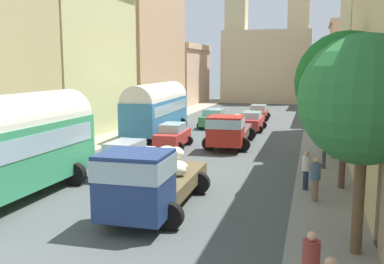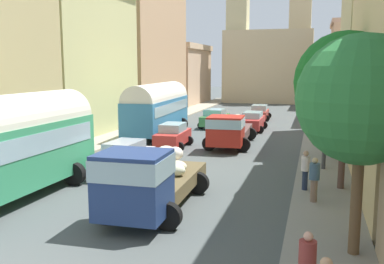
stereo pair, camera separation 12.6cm
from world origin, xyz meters
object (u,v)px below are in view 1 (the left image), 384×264
Objects in this scene: car_1 at (258,112)px; car_4 at (214,118)px; cargo_truck_1 at (229,130)px; pedestrian_3 at (306,169)px; car_3 at (173,136)px; parked_bus_1 at (157,107)px; cargo_truck_0 at (150,179)px; parked_bus_0 at (7,143)px; car_2 at (125,158)px; car_0 at (252,121)px; pedestrian_2 at (324,150)px; pedestrian_4 at (315,178)px.

car_1 is 1.00× the size of car_4.
pedestrian_3 is (4.96, -9.30, -0.14)m from cargo_truck_1.
car_1 is 1.04× the size of car_3.
parked_bus_1 is 18.22m from cargo_truck_0.
car_3 is at bearing 136.05° from pedestrian_3.
parked_bus_1 is 13.34m from car_1.
car_3 is 0.96× the size of car_4.
car_4 is at bearing 82.10° from parked_bus_0.
cargo_truck_0 is at bearing -57.92° from car_2.
car_1 is at bearing 89.43° from cargo_truck_0.
car_2 is at bearing 173.42° from pedestrian_3.
parked_bus_0 is 5.99m from car_2.
car_4 is (0.50, 9.94, 0.00)m from car_3.
parked_bus_1 is 2.23× the size of car_0.
cargo_truck_1 reaches higher than car_3.
parked_bus_0 is at bearing 179.49° from cargo_truck_0.
cargo_truck_0 is at bearing -70.72° from parked_bus_1.
car_4 is at bearing -114.80° from car_1.
car_0 is 1.13× the size of car_3.
parked_bus_1 is 7.29m from cargo_truck_1.
cargo_truck_0 is at bearing -90.57° from car_1.
car_0 is at bearing -87.08° from car_1.
car_1 is at bearing 105.68° from pedestrian_2.
parked_bus_0 reaches higher than car_0.
pedestrian_2 reaches higher than car_3.
parked_bus_1 is 5.29× the size of pedestrian_2.
car_0 is 1.09× the size of car_4.
car_1 is at bearing 77.99° from car_3.
pedestrian_2 is 1.03× the size of pedestrian_3.
cargo_truck_0 is 1.60× the size of car_0.
cargo_truck_1 is 7.77m from car_0.
car_3 is (2.60, 12.37, -1.51)m from parked_bus_0.
parked_bus_1 is 18.56m from pedestrian_4.
car_0 is 16.55m from car_2.
pedestrian_2 is (6.03, 8.41, -0.22)m from cargo_truck_0.
parked_bus_0 is at bearing -158.92° from pedestrian_3.
car_2 is at bearing -92.04° from car_4.
car_0 is 1.09× the size of car_1.
car_1 is (6.30, 11.67, -1.43)m from parked_bus_1.
cargo_truck_1 is 9.27m from car_4.
cargo_truck_0 reaches higher than pedestrian_2.
car_1 is 26.65m from pedestrian_4.
cargo_truck_0 reaches higher than car_4.
car_2 is 9.26m from pedestrian_4.
cargo_truck_0 reaches higher than pedestrian_3.
parked_bus_1 is at bearing -147.98° from car_0.
pedestrian_2 reaches higher than car_1.
parked_bus_0 reaches higher than cargo_truck_1.
parked_bus_0 reaches higher than cargo_truck_0.
car_3 is at bearing -161.29° from cargo_truck_1.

